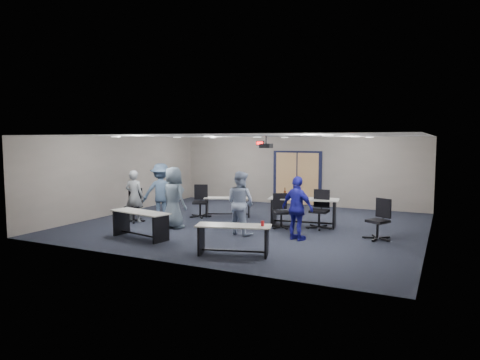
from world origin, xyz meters
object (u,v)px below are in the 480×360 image
at_px(table_back_right, 303,207).
at_px(chair_back_d, 319,210).
at_px(table_front_left, 140,220).
at_px(person_plaid, 174,198).
at_px(chair_loose_left, 133,205).
at_px(person_lightblue, 240,203).
at_px(chair_back_a, 200,201).
at_px(table_front_right, 234,234).
at_px(person_navy, 297,208).
at_px(person_back, 161,192).
at_px(chair_back_c, 281,211).
at_px(chair_loose_right, 378,219).
at_px(person_gray, 134,196).
at_px(table_back_left, 228,204).

height_order(table_back_right, chair_back_d, table_back_right).
distance_m(table_front_left, person_plaid, 1.56).
bearing_deg(chair_loose_left, person_lightblue, -23.13).
bearing_deg(chair_back_a, table_front_left, -109.36).
xyz_separation_m(table_front_right, table_back_right, (0.39, 3.86, 0.11)).
distance_m(table_front_right, person_navy, 2.20).
distance_m(table_front_left, person_navy, 4.12).
bearing_deg(chair_back_d, person_back, -169.50).
xyz_separation_m(chair_back_a, person_plaid, (0.21, -1.83, 0.36)).
bearing_deg(table_front_left, person_lightblue, 46.88).
xyz_separation_m(chair_loose_left, person_plaid, (1.67, -0.20, 0.37)).
relative_size(table_back_right, person_back, 1.17).
xyz_separation_m(table_front_right, chair_back_c, (-0.08, 3.27, 0.03)).
height_order(chair_loose_right, person_back, person_back).
xyz_separation_m(table_front_right, chair_loose_left, (-4.61, 2.10, 0.06)).
bearing_deg(person_gray, chair_loose_left, 21.78).
bearing_deg(chair_loose_right, person_plaid, -141.08).
bearing_deg(person_back, chair_loose_left, 17.44).
bearing_deg(table_front_left, table_back_right, 56.48).
relative_size(table_back_right, person_navy, 1.29).
bearing_deg(table_back_left, chair_loose_left, -159.83).
height_order(chair_back_c, person_navy, person_navy).
distance_m(table_back_left, chair_loose_left, 3.10).
xyz_separation_m(chair_back_d, person_plaid, (-3.88, -1.74, 0.33)).
height_order(table_back_right, person_plaid, person_plaid).
bearing_deg(person_navy, person_plaid, 22.41).
relative_size(chair_loose_right, person_plaid, 0.59).
distance_m(table_front_left, table_back_left, 3.90).
relative_size(chair_back_a, chair_back_d, 0.96).
bearing_deg(table_back_left, table_front_right, -84.68).
xyz_separation_m(chair_back_c, chair_loose_left, (-4.52, -1.17, 0.03)).
xyz_separation_m(table_front_right, chair_loose_right, (2.68, 2.96, 0.06)).
distance_m(table_back_left, chair_loose_right, 5.22).
bearing_deg(table_back_right, chair_loose_left, -169.72).
bearing_deg(chair_loose_right, table_front_left, -127.33).
xyz_separation_m(table_back_right, chair_back_c, (-0.48, -0.59, -0.07)).
xyz_separation_m(table_front_left, person_lightblue, (2.15, 1.59, 0.38)).
relative_size(chair_loose_right, person_lightblue, 0.61).
relative_size(table_back_left, chair_back_d, 1.48).
distance_m(chair_back_a, chair_loose_right, 5.88).
distance_m(chair_loose_right, person_back, 6.72).
bearing_deg(table_front_right, person_navy, 51.16).
relative_size(table_front_left, person_navy, 1.10).
distance_m(chair_loose_left, person_gray, 0.29).
bearing_deg(table_back_left, chair_back_c, -47.20).
relative_size(chair_loose_right, person_navy, 0.64).
height_order(person_gray, person_lightblue, person_lightblue).
distance_m(table_front_right, chair_loose_left, 5.06).
bearing_deg(person_gray, chair_back_d, -175.57).
bearing_deg(table_front_left, person_plaid, 99.83).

